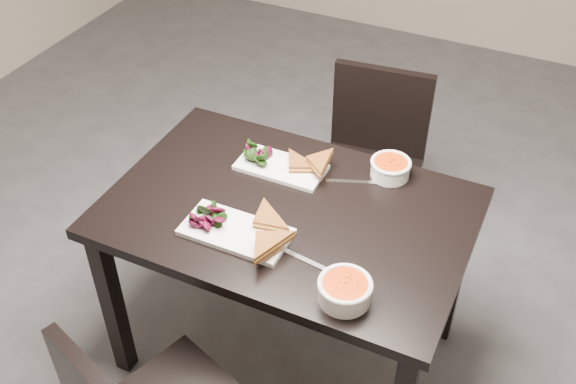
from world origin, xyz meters
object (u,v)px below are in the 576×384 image
(plate_near, at_px, (236,232))
(soup_bowl_far, at_px, (390,167))
(table, at_px, (288,230))
(chair_far, at_px, (372,156))
(soup_bowl_near, at_px, (345,290))
(plate_far, at_px, (281,167))

(plate_near, distance_m, soup_bowl_far, 0.60)
(table, bearing_deg, soup_bowl_far, 51.22)
(plate_near, xyz_separation_m, soup_bowl_far, (0.35, 0.49, 0.03))
(chair_far, bearing_deg, soup_bowl_near, -81.68)
(table, xyz_separation_m, chair_far, (0.05, 0.73, -0.17))
(table, distance_m, plate_far, 0.24)
(table, bearing_deg, plate_far, 121.89)
(table, relative_size, plate_far, 3.83)
(plate_near, bearing_deg, chair_far, 80.69)
(table, xyz_separation_m, plate_far, (-0.11, 0.18, 0.11))
(chair_far, bearing_deg, plate_near, -105.26)
(soup_bowl_near, bearing_deg, chair_far, 104.27)
(plate_far, bearing_deg, chair_far, 73.26)
(soup_bowl_near, bearing_deg, table, 137.40)
(table, height_order, soup_bowl_near, soup_bowl_near)
(table, relative_size, chair_far, 1.41)
(plate_far, bearing_deg, table, -58.11)
(plate_near, distance_m, soup_bowl_near, 0.43)
(table, height_order, plate_near, plate_near)
(plate_far, bearing_deg, plate_near, -87.46)
(chair_far, distance_m, plate_far, 0.64)
(table, xyz_separation_m, plate_near, (-0.10, -0.18, 0.11))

